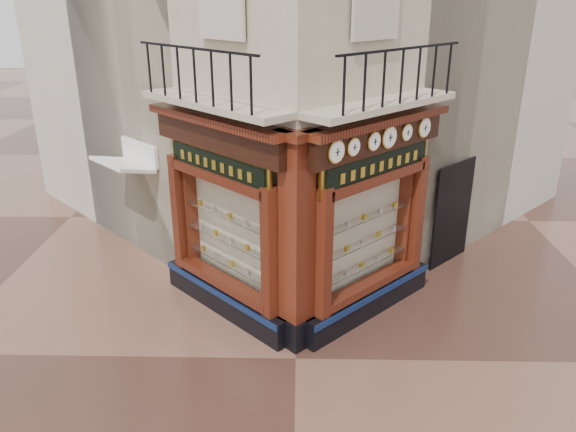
{
  "coord_description": "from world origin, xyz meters",
  "views": [
    {
      "loc": [
        0.05,
        -8.24,
        6.01
      ],
      "look_at": [
        -0.18,
        2.0,
        1.91
      ],
      "focal_mm": 35.0,
      "sensor_mm": 36.0,
      "label": 1
    }
  ],
  "objects_px": {
    "clock_b": "(353,147)",
    "clock_f": "(424,128)",
    "clock_a": "(336,152)",
    "clock_c": "(374,141)",
    "corner_pilaster": "(297,246)",
    "clock_e": "(407,132)",
    "clock_d": "(389,137)",
    "awning": "(133,262)",
    "signboard_right": "(378,165)",
    "signboard_left": "(217,164)"
  },
  "relations": [
    {
      "from": "clock_e",
      "to": "signboard_right",
      "type": "relative_size",
      "value": 0.14
    },
    {
      "from": "awning",
      "to": "clock_f",
      "type": "bearing_deg",
      "value": -147.74
    },
    {
      "from": "corner_pilaster",
      "to": "clock_b",
      "type": "distance_m",
      "value": 1.94
    },
    {
      "from": "awning",
      "to": "signboard_right",
      "type": "distance_m",
      "value": 6.59
    },
    {
      "from": "corner_pilaster",
      "to": "clock_f",
      "type": "height_order",
      "value": "corner_pilaster"
    },
    {
      "from": "corner_pilaster",
      "to": "clock_e",
      "type": "xyz_separation_m",
      "value": [
        1.99,
        1.39,
        1.67
      ]
    },
    {
      "from": "corner_pilaster",
      "to": "awning",
      "type": "distance_m",
      "value": 5.43
    },
    {
      "from": "clock_d",
      "to": "clock_f",
      "type": "distance_m",
      "value": 1.1
    },
    {
      "from": "clock_c",
      "to": "clock_b",
      "type": "bearing_deg",
      "value": 180.0
    },
    {
      "from": "clock_a",
      "to": "awning",
      "type": "relative_size",
      "value": 0.27
    },
    {
      "from": "clock_d",
      "to": "clock_f",
      "type": "relative_size",
      "value": 1.06
    },
    {
      "from": "clock_d",
      "to": "signboard_right",
      "type": "bearing_deg",
      "value": 134.67
    },
    {
      "from": "clock_b",
      "to": "clock_f",
      "type": "bearing_deg",
      "value": 0.0
    },
    {
      "from": "clock_a",
      "to": "signboard_right",
      "type": "distance_m",
      "value": 1.4
    },
    {
      "from": "clock_b",
      "to": "clock_d",
      "type": "distance_m",
      "value": 0.97
    },
    {
      "from": "clock_a",
      "to": "clock_f",
      "type": "bearing_deg",
      "value": 0.0
    },
    {
      "from": "clock_a",
      "to": "clock_c",
      "type": "bearing_deg",
      "value": -0.0
    },
    {
      "from": "clock_c",
      "to": "clock_d",
      "type": "xyz_separation_m",
      "value": [
        0.31,
        0.31,
        0.0
      ]
    },
    {
      "from": "clock_f",
      "to": "awning",
      "type": "relative_size",
      "value": 0.27
    },
    {
      "from": "clock_f",
      "to": "signboard_right",
      "type": "distance_m",
      "value": 1.32
    },
    {
      "from": "clock_a",
      "to": "signboard_left",
      "type": "xyz_separation_m",
      "value": [
        -2.09,
        0.99,
        -0.52
      ]
    },
    {
      "from": "clock_c",
      "to": "signboard_right",
      "type": "relative_size",
      "value": 0.15
    },
    {
      "from": "signboard_left",
      "to": "signboard_right",
      "type": "distance_m",
      "value": 2.92
    },
    {
      "from": "clock_f",
      "to": "clock_a",
      "type": "bearing_deg",
      "value": -180.0
    },
    {
      "from": "clock_f",
      "to": "clock_c",
      "type": "bearing_deg",
      "value": -180.0
    },
    {
      "from": "clock_f",
      "to": "awning",
      "type": "xyz_separation_m",
      "value": [
        -6.31,
        1.43,
        -3.62
      ]
    },
    {
      "from": "awning",
      "to": "signboard_left",
      "type": "bearing_deg",
      "value": -176.81
    },
    {
      "from": "clock_b",
      "to": "clock_a",
      "type": "bearing_deg",
      "value": 180.0
    },
    {
      "from": "clock_b",
      "to": "clock_f",
      "type": "xyz_separation_m",
      "value": [
        1.46,
        1.46,
        0.0
      ]
    },
    {
      "from": "signboard_right",
      "to": "clock_c",
      "type": "bearing_deg",
      "value": -161.09
    },
    {
      "from": "clock_b",
      "to": "clock_f",
      "type": "height_order",
      "value": "clock_f"
    },
    {
      "from": "clock_e",
      "to": "clock_f",
      "type": "height_order",
      "value": "clock_f"
    },
    {
      "from": "signboard_right",
      "to": "clock_f",
      "type": "bearing_deg",
      "value": -5.24
    },
    {
      "from": "corner_pilaster",
      "to": "clock_a",
      "type": "distance_m",
      "value": 1.79
    },
    {
      "from": "clock_e",
      "to": "signboard_right",
      "type": "distance_m",
      "value": 0.83
    },
    {
      "from": "clock_d",
      "to": "awning",
      "type": "height_order",
      "value": "clock_d"
    },
    {
      "from": "corner_pilaster",
      "to": "clock_c",
      "type": "relative_size",
      "value": 11.74
    },
    {
      "from": "clock_b",
      "to": "clock_c",
      "type": "distance_m",
      "value": 0.54
    },
    {
      "from": "clock_b",
      "to": "clock_d",
      "type": "relative_size",
      "value": 0.77
    },
    {
      "from": "corner_pilaster",
      "to": "clock_e",
      "type": "bearing_deg",
      "value": -10.13
    },
    {
      "from": "clock_a",
      "to": "signboard_right",
      "type": "relative_size",
      "value": 0.18
    },
    {
      "from": "clock_e",
      "to": "clock_c",
      "type": "bearing_deg",
      "value": -180.0
    },
    {
      "from": "corner_pilaster",
      "to": "clock_b",
      "type": "bearing_deg",
      "value": -25.77
    },
    {
      "from": "clock_f",
      "to": "clock_d",
      "type": "bearing_deg",
      "value": -180.0
    },
    {
      "from": "corner_pilaster",
      "to": "clock_a",
      "type": "relative_size",
      "value": 10.18
    },
    {
      "from": "corner_pilaster",
      "to": "clock_c",
      "type": "height_order",
      "value": "corner_pilaster"
    },
    {
      "from": "clock_b",
      "to": "clock_c",
      "type": "relative_size",
      "value": 0.94
    },
    {
      "from": "clock_b",
      "to": "awning",
      "type": "height_order",
      "value": "clock_b"
    },
    {
      "from": "corner_pilaster",
      "to": "awning",
      "type": "bearing_deg",
      "value": 95.66
    },
    {
      "from": "clock_f",
      "to": "signboard_left",
      "type": "height_order",
      "value": "clock_f"
    }
  ]
}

